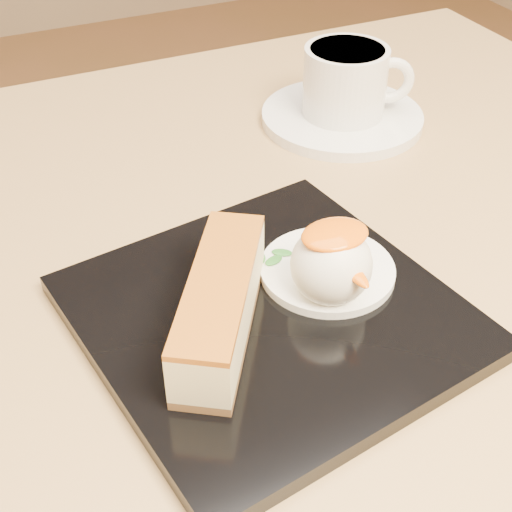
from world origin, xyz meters
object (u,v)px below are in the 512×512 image
cheesecake (220,305)px  saucer (342,117)px  coffee_cup (347,80)px  dessert_plate (269,316)px  ice_cream_scoop (331,265)px  table (316,418)px

cheesecake → saucer: (0.21, 0.22, -0.03)m
coffee_cup → saucer: bearing=180.0°
dessert_plate → ice_cream_scoop: 0.05m
dessert_plate → ice_cream_scoop: bearing=-7.1°
dessert_plate → ice_cream_scoop: ice_cream_scoop is taller
table → ice_cream_scoop: ice_cream_scoop is taller
ice_cream_scoop → coffee_cup: bearing=57.3°
table → ice_cream_scoop: (-0.02, -0.03, 0.19)m
coffee_cup → cheesecake: bearing=-112.3°
dessert_plate → coffee_cup: coffee_cup is taller
dessert_plate → saucer: dessert_plate is taller
saucer → dessert_plate: bearing=-129.8°
dessert_plate → cheesecake: 0.04m
ice_cream_scoop → coffee_cup: 0.26m
cheesecake → coffee_cup: size_ratio=1.30×
table → saucer: bearing=57.3°
dessert_plate → coffee_cup: size_ratio=2.23×
coffee_cup → ice_cream_scoop: bearing=-100.5°
cheesecake → coffee_cup: 0.31m
saucer → ice_cream_scoop: bearing=-122.3°
dessert_plate → cheesecake: cheesecake is taller
saucer → coffee_cup: bearing=-22.2°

